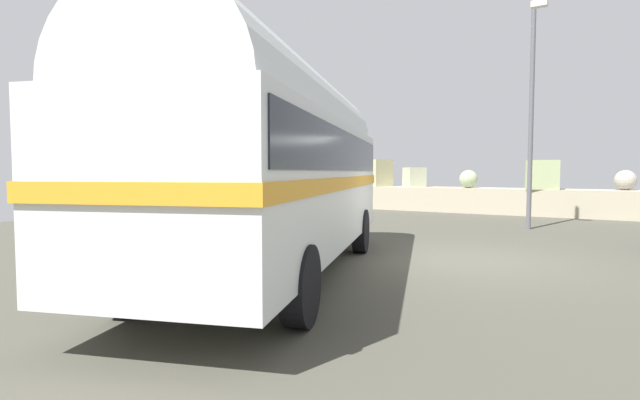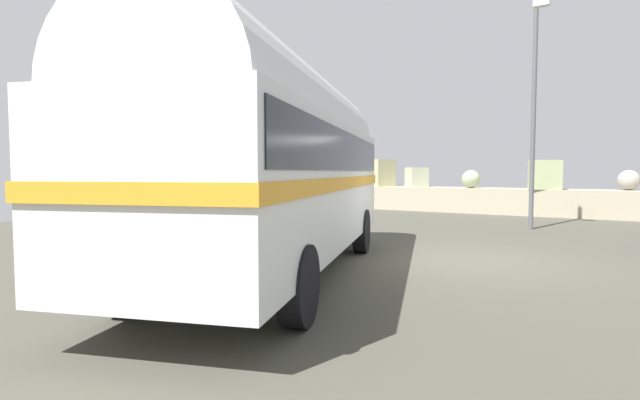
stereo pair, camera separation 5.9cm
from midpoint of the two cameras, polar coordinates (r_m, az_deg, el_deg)
ground at (r=10.24m, az=16.89°, el=-6.90°), size 32.00×26.00×0.02m
breakwater at (r=21.65m, az=25.89°, el=0.27°), size 31.36×2.06×2.49m
vintage_coach at (r=8.28m, az=-4.93°, el=5.02°), size 5.15×8.89×3.70m
lamp_post at (r=16.30m, az=24.20°, el=10.12°), size 0.52×0.81×6.79m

